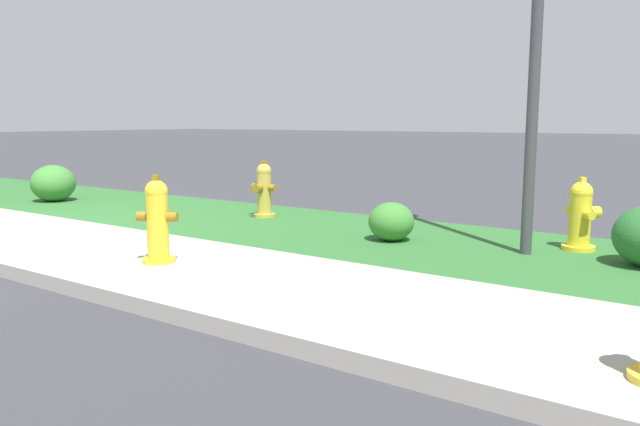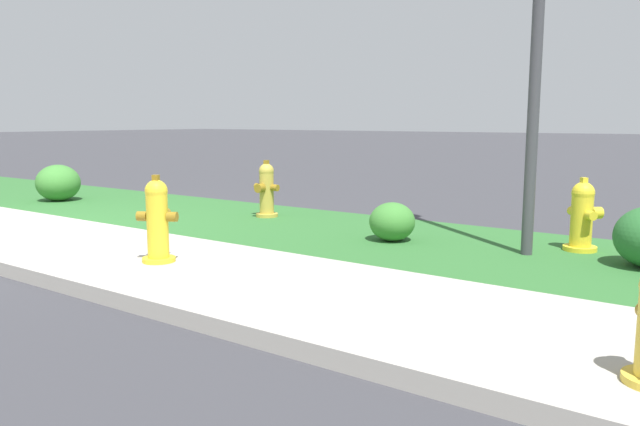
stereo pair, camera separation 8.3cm
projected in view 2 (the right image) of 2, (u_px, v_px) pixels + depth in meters
ground_plane at (10, 232)px, 7.32m from camera, size 120.00×120.00×0.00m
sidewalk_pavement at (10, 231)px, 7.32m from camera, size 18.00×1.96×0.01m
grass_verge at (163, 209)px, 9.15m from camera, size 18.00×2.61×0.01m
fire_hydrant_far_end at (582, 216)px, 6.20m from camera, size 0.36×0.36×0.74m
fire_hydrant_at_driveway at (158, 220)px, 5.68m from camera, size 0.37×0.35×0.81m
fire_hydrant_near_corner at (266, 190)px, 8.38m from camera, size 0.38×0.35×0.77m
shrub_bush_mid_verge at (58, 183)px, 10.06m from camera, size 0.69×0.69×0.59m
shrub_bush_far_verge at (392, 222)px, 6.73m from camera, size 0.50×0.50×0.42m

